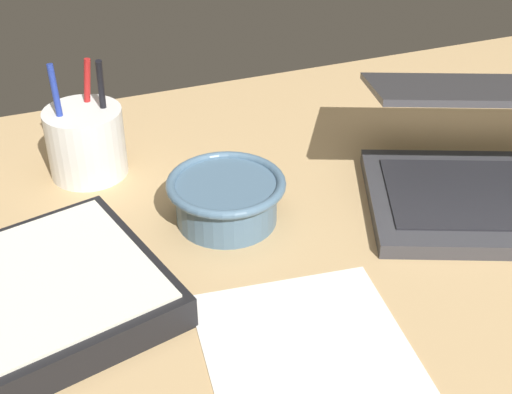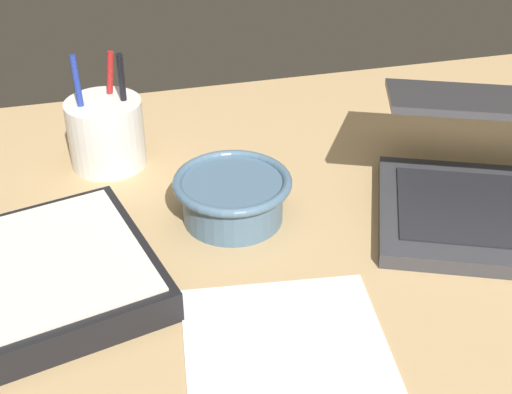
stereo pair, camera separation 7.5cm
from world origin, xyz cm
name	(u,v)px [view 2 (the right image)]	position (x,y,z in cm)	size (l,w,h in cm)	color
desk_top	(292,288)	(0.00, 0.00, 1.00)	(140.00, 100.00, 2.00)	tan
bowl	(233,196)	(-3.47, 12.71, 5.10)	(13.73, 13.73, 5.58)	slate
pen_cup	(106,132)	(-16.46, 29.36, 6.54)	(9.81, 9.81, 15.49)	white
paper_sheet_front	(297,393)	(-4.01, -14.55, 2.08)	(18.91, 29.54, 0.16)	white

